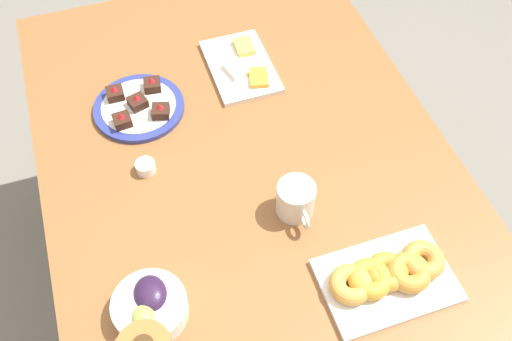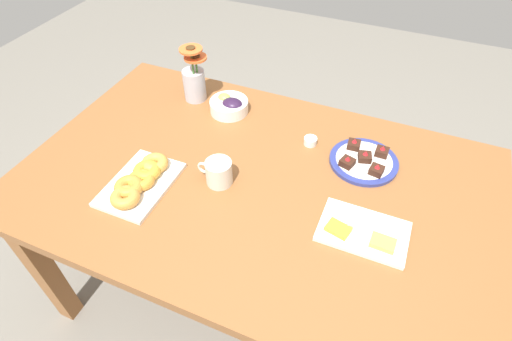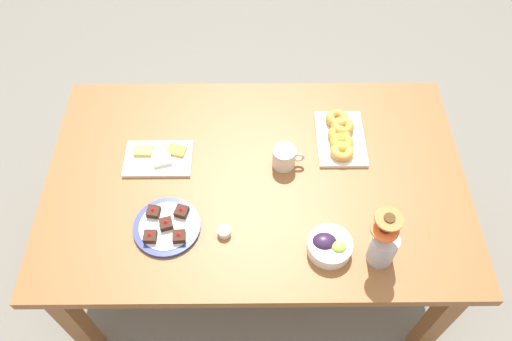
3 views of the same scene
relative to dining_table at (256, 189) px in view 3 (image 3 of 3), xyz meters
The scene contains 9 objects.
ground_plane 0.65m from the dining_table, ahead, with size 6.00×6.00×0.00m, color slate.
dining_table is the anchor object (origin of this frame).
coffee_mug 0.18m from the dining_table, 28.31° to the left, with size 0.12×0.09×0.09m.
grape_bowl 0.41m from the dining_table, 51.45° to the right, with size 0.15×0.15×0.07m.
cheese_platter 0.40m from the dining_table, 167.40° to the left, with size 0.26×0.17×0.03m.
croissant_platter 0.40m from the dining_table, 27.93° to the left, with size 0.19×0.29×0.05m.
jam_cup_honey 0.29m from the dining_table, 115.01° to the right, with size 0.05×0.05×0.03m.
dessert_plate 0.40m from the dining_table, 145.32° to the right, with size 0.24×0.24×0.05m.
flower_vase 0.56m from the dining_table, 39.12° to the right, with size 0.11×0.11×0.24m.
Camera 3 is at (-0.01, -1.09, 2.30)m, focal length 35.00 mm.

